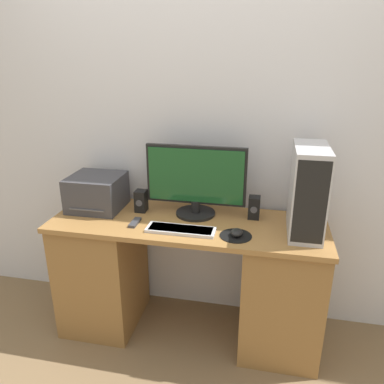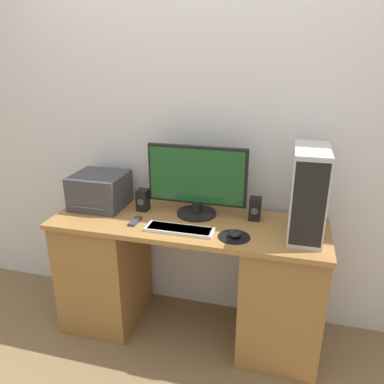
{
  "view_description": "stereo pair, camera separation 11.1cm",
  "coord_description": "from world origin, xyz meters",
  "px_view_note": "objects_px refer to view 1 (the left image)",
  "views": [
    {
      "loc": [
        0.44,
        -1.7,
        1.74
      ],
      "look_at": [
        0.03,
        0.28,
        0.99
      ],
      "focal_mm": 35.0,
      "sensor_mm": 36.0,
      "label": 1
    },
    {
      "loc": [
        0.55,
        -1.68,
        1.74
      ],
      "look_at": [
        0.03,
        0.28,
        0.99
      ],
      "focal_mm": 35.0,
      "sensor_mm": 36.0,
      "label": 2
    }
  ],
  "objects_px": {
    "printer": "(97,192)",
    "keyboard": "(181,230)",
    "remote_control": "(135,222)",
    "computer_tower": "(308,191)",
    "speaker_right": "(254,207)",
    "mouse": "(237,233)",
    "speaker_left": "(141,201)",
    "monitor": "(196,180)"
  },
  "relations": [
    {
      "from": "printer",
      "to": "keyboard",
      "type": "bearing_deg",
      "value": -20.11
    },
    {
      "from": "printer",
      "to": "remote_control",
      "type": "relative_size",
      "value": 2.62
    },
    {
      "from": "computer_tower",
      "to": "remote_control",
      "type": "xyz_separation_m",
      "value": [
        -0.96,
        -0.1,
        -0.24
      ]
    },
    {
      "from": "keyboard",
      "to": "speaker_right",
      "type": "relative_size",
      "value": 2.84
    },
    {
      "from": "mouse",
      "to": "speaker_left",
      "type": "height_order",
      "value": "speaker_left"
    },
    {
      "from": "speaker_left",
      "to": "remote_control",
      "type": "bearing_deg",
      "value": -82.88
    },
    {
      "from": "printer",
      "to": "mouse",
      "type": "bearing_deg",
      "value": -13.45
    },
    {
      "from": "speaker_right",
      "to": "keyboard",
      "type": "bearing_deg",
      "value": -145.64
    },
    {
      "from": "speaker_right",
      "to": "remote_control",
      "type": "relative_size",
      "value": 1.11
    },
    {
      "from": "monitor",
      "to": "remote_control",
      "type": "relative_size",
      "value": 4.9
    },
    {
      "from": "keyboard",
      "to": "speaker_left",
      "type": "height_order",
      "value": "speaker_left"
    },
    {
      "from": "monitor",
      "to": "keyboard",
      "type": "bearing_deg",
      "value": -98.05
    },
    {
      "from": "mouse",
      "to": "printer",
      "type": "relative_size",
      "value": 0.25
    },
    {
      "from": "remote_control",
      "to": "keyboard",
      "type": "bearing_deg",
      "value": -7.97
    },
    {
      "from": "monitor",
      "to": "speaker_left",
      "type": "height_order",
      "value": "monitor"
    },
    {
      "from": "keyboard",
      "to": "monitor",
      "type": "bearing_deg",
      "value": 81.95
    },
    {
      "from": "computer_tower",
      "to": "printer",
      "type": "xyz_separation_m",
      "value": [
        -1.28,
        0.08,
        -0.14
      ]
    },
    {
      "from": "remote_control",
      "to": "speaker_left",
      "type": "bearing_deg",
      "value": 97.12
    },
    {
      "from": "mouse",
      "to": "computer_tower",
      "type": "distance_m",
      "value": 0.44
    },
    {
      "from": "computer_tower",
      "to": "speaker_left",
      "type": "height_order",
      "value": "computer_tower"
    },
    {
      "from": "speaker_right",
      "to": "speaker_left",
      "type": "bearing_deg",
      "value": -176.77
    },
    {
      "from": "speaker_left",
      "to": "speaker_right",
      "type": "relative_size",
      "value": 1.0
    },
    {
      "from": "computer_tower",
      "to": "keyboard",
      "type": "bearing_deg",
      "value": -168.52
    },
    {
      "from": "mouse",
      "to": "keyboard",
      "type": "bearing_deg",
      "value": -179.75
    },
    {
      "from": "keyboard",
      "to": "printer",
      "type": "relative_size",
      "value": 1.2
    },
    {
      "from": "monitor",
      "to": "printer",
      "type": "height_order",
      "value": "monitor"
    },
    {
      "from": "monitor",
      "to": "speaker_right",
      "type": "distance_m",
      "value": 0.39
    },
    {
      "from": "remote_control",
      "to": "printer",
      "type": "bearing_deg",
      "value": 150.23
    },
    {
      "from": "keyboard",
      "to": "speaker_right",
      "type": "bearing_deg",
      "value": 34.36
    },
    {
      "from": "keyboard",
      "to": "mouse",
      "type": "distance_m",
      "value": 0.31
    },
    {
      "from": "printer",
      "to": "remote_control",
      "type": "xyz_separation_m",
      "value": [
        0.32,
        -0.18,
        -0.1
      ]
    },
    {
      "from": "mouse",
      "to": "computer_tower",
      "type": "bearing_deg",
      "value": 20.61
    },
    {
      "from": "mouse",
      "to": "printer",
      "type": "height_order",
      "value": "printer"
    },
    {
      "from": "keyboard",
      "to": "speaker_right",
      "type": "xyz_separation_m",
      "value": [
        0.39,
        0.27,
        0.06
      ]
    },
    {
      "from": "monitor",
      "to": "remote_control",
      "type": "bearing_deg",
      "value": -146.77
    },
    {
      "from": "computer_tower",
      "to": "printer",
      "type": "bearing_deg",
      "value": 176.25
    },
    {
      "from": "computer_tower",
      "to": "speaker_right",
      "type": "bearing_deg",
      "value": 155.19
    },
    {
      "from": "speaker_right",
      "to": "remote_control",
      "type": "xyz_separation_m",
      "value": [
        -0.68,
        -0.23,
        -0.06
      ]
    },
    {
      "from": "keyboard",
      "to": "remote_control",
      "type": "height_order",
      "value": "keyboard"
    },
    {
      "from": "keyboard",
      "to": "computer_tower",
      "type": "xyz_separation_m",
      "value": [
        0.67,
        0.14,
        0.23
      ]
    },
    {
      "from": "speaker_left",
      "to": "computer_tower",
      "type": "bearing_deg",
      "value": -5.29
    },
    {
      "from": "monitor",
      "to": "speaker_left",
      "type": "xyz_separation_m",
      "value": [
        -0.35,
        -0.02,
        -0.16
      ]
    }
  ]
}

